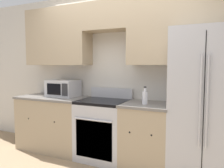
{
  "coord_description": "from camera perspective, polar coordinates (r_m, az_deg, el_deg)",
  "views": [
    {
      "loc": [
        1.34,
        -2.58,
        1.42
      ],
      "look_at": [
        -0.0,
        0.31,
        1.15
      ],
      "focal_mm": 35.0,
      "sensor_mm": 36.0,
      "label": 1
    }
  ],
  "objects": [
    {
      "name": "oven_range",
      "position": [
        3.39,
        -2.25,
        -11.66
      ],
      "size": [
        0.72,
        0.65,
        1.06
      ],
      "color": "#B7B7BC",
      "rests_on": "ground_plane"
    },
    {
      "name": "ground_plane",
      "position": [
        3.24,
        -2.47,
        -21.13
      ],
      "size": [
        12.0,
        12.0,
        0.0
      ],
      "primitive_type": "plane",
      "color": "#937A5B"
    },
    {
      "name": "lower_cabinets_right",
      "position": [
        3.16,
        9.09,
        -13.07
      ],
      "size": [
        0.66,
        0.64,
        0.9
      ],
      "color": "tan",
      "rests_on": "ground_plane"
    },
    {
      "name": "refrigerator",
      "position": [
        2.98,
        23.06,
        -4.86
      ],
      "size": [
        0.82,
        0.74,
        1.87
      ],
      "color": "#B7B7BC",
      "rests_on": "ground_plane"
    },
    {
      "name": "lower_cabinets_left",
      "position": [
        3.9,
        -14.88,
        -9.7
      ],
      "size": [
        1.19,
        0.64,
        0.9
      ],
      "color": "tan",
      "rests_on": "ground_plane"
    },
    {
      "name": "wall_back",
      "position": [
        3.43,
        2.01,
        7.32
      ],
      "size": [
        8.0,
        0.39,
        2.6
      ],
      "color": "beige",
      "rests_on": "ground_plane"
    },
    {
      "name": "microwave",
      "position": [
        3.77,
        -12.64,
        -1.08
      ],
      "size": [
        0.49,
        0.38,
        0.28
      ],
      "color": "#B7B7BC",
      "rests_on": "lower_cabinets_left"
    },
    {
      "name": "bottle",
      "position": [
        2.97,
        8.59,
        -3.44
      ],
      "size": [
        0.07,
        0.07,
        0.24
      ],
      "color": "silver",
      "rests_on": "lower_cabinets_right"
    }
  ]
}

